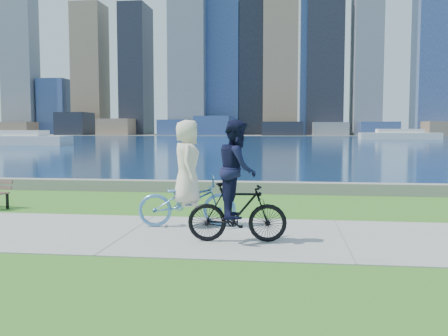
# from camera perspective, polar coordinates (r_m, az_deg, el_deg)

# --- Properties ---
(ground) EXTENTS (320.00, 320.00, 0.00)m
(ground) POSITION_cam_1_polar(r_m,az_deg,el_deg) (9.77, -10.75, -7.33)
(ground) COLOR #2D671B
(ground) RESTS_ON ground
(concrete_path) EXTENTS (80.00, 3.50, 0.02)m
(concrete_path) POSITION_cam_1_polar(r_m,az_deg,el_deg) (9.77, -10.75, -7.27)
(concrete_path) COLOR gray
(concrete_path) RESTS_ON ground
(seawall) EXTENTS (90.00, 0.50, 0.35)m
(seawall) POSITION_cam_1_polar(r_m,az_deg,el_deg) (15.68, -3.72, -2.12)
(seawall) COLOR slate
(seawall) RESTS_ON ground
(bay_water) EXTENTS (320.00, 131.00, 0.01)m
(bay_water) POSITION_cam_1_polar(r_m,az_deg,el_deg) (81.17, 5.24, 3.16)
(bay_water) COLOR #0B254A
(bay_water) RESTS_ON ground
(far_shore) EXTENTS (320.00, 30.00, 0.12)m
(far_shore) POSITION_cam_1_polar(r_m,az_deg,el_deg) (139.13, 6.13, 3.77)
(far_shore) COLOR slate
(far_shore) RESTS_ON ground
(city_skyline) EXTENTS (179.98, 22.84, 76.00)m
(city_skyline) POSITION_cam_1_polar(r_m,az_deg,el_deg) (140.54, 5.87, 13.52)
(city_skyline) COLOR #7A614B
(city_skyline) RESTS_ON ground
(ferry_near) EXTENTS (12.79, 3.65, 1.74)m
(ferry_near) POSITION_cam_1_polar(r_m,az_deg,el_deg) (63.51, -22.78, 3.08)
(ferry_near) COLOR silver
(ferry_near) RESTS_ON ground
(ferry_far) EXTENTS (13.60, 3.89, 1.85)m
(ferry_far) POSITION_cam_1_polar(r_m,az_deg,el_deg) (92.75, 19.41, 3.57)
(ferry_far) COLOR silver
(ferry_far) RESTS_ON ground
(cyclist_woman) EXTENTS (1.05, 2.07, 2.15)m
(cyclist_woman) POSITION_cam_1_polar(r_m,az_deg,el_deg) (10.08, -4.22, -2.19)
(cyclist_woman) COLOR #528EC9
(cyclist_woman) RESTS_ON ground
(cyclist_man) EXTENTS (0.69, 1.76, 2.13)m
(cyclist_man) POSITION_cam_1_polar(r_m,az_deg,el_deg) (8.67, 1.52, -2.62)
(cyclist_man) COLOR black
(cyclist_man) RESTS_ON ground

